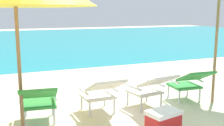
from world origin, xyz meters
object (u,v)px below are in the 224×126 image
lounge_chair_far_left (39,99)px  lounge_chair_far_right (189,82)px  lounge_chair_near_right (151,87)px  cooler_box (163,121)px  lounge_chair_near_left (101,91)px

lounge_chair_far_left → lounge_chair_far_right: (2.77, 0.01, 0.00)m
lounge_chair_near_right → cooler_box: bearing=-108.9°
lounge_chair_far_left → lounge_chair_far_right: size_ratio=1.02×
lounge_chair_far_left → lounge_chair_near_left: same height
lounge_chair_near_left → lounge_chair_near_right: 0.89m
lounge_chair_far_left → lounge_chair_near_left: 1.02m
lounge_chair_far_right → cooler_box: lounge_chair_far_right is taller
lounge_chair_near_left → lounge_chair_far_left: bearing=-178.0°
lounge_chair_near_left → lounge_chair_near_right: bearing=-4.9°
lounge_chair_near_right → lounge_chair_far_right: size_ratio=1.02×
lounge_chair_near_left → cooler_box: size_ratio=1.68×
lounge_chair_near_left → cooler_box: lounge_chair_near_left is taller
lounge_chair_far_left → lounge_chair_near_left: size_ratio=1.06×
lounge_chair_far_right → cooler_box: bearing=-141.0°
lounge_chair_near_left → cooler_box: (0.58, -0.97, -0.24)m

